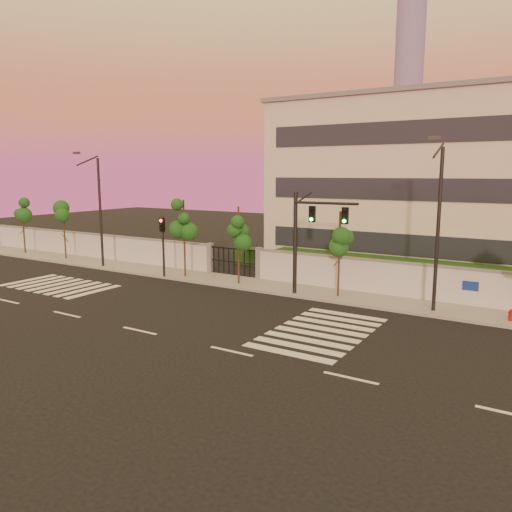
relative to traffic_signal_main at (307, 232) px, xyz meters
name	(u,v)px	position (x,y,z in m)	size (l,w,h in m)	color
ground	(140,331)	(-3.66, -9.51, -3.78)	(120.00, 120.00, 0.00)	black
sidewalk	(260,285)	(-3.66, 0.99, -3.70)	(60.00, 3.00, 0.15)	gray
perimeter_wall	(274,266)	(-3.56, 2.49, -2.71)	(60.00, 0.36, 2.20)	silver
hedge_row	(307,265)	(-2.50, 5.23, -2.96)	(41.00, 4.25, 1.80)	#14340F
institutional_building	(453,185)	(5.34, 12.48, 2.38)	(24.40, 12.40, 12.25)	beige
distant_skyscraper	(409,74)	(-68.66, 270.49, 58.21)	(16.00, 16.00, 118.00)	slate
road_markings	(169,307)	(-5.25, -5.75, -3.77)	(57.00, 7.62, 0.02)	silver
street_tree_a	(23,214)	(-27.44, 0.84, -0.24)	(1.61, 1.28, 4.80)	#382314
street_tree_b	(64,219)	(-22.00, 0.82, -0.42)	(1.58, 1.26, 4.56)	#382314
street_tree_c	(184,221)	(-9.19, 0.41, 0.11)	(1.53, 1.22, 5.28)	#382314
street_tree_d	(239,228)	(-4.89, 0.46, -0.11)	(1.53, 1.22, 4.98)	#382314
street_tree_e	(340,235)	(1.70, 0.65, -0.14)	(1.47, 1.17, 4.95)	#382314
traffic_signal_main	(307,232)	(0.00, 0.00, 0.00)	(3.78, 0.44, 5.97)	black
traffic_signal_secondary	(163,239)	(-10.37, -0.43, -1.11)	(0.33, 0.33, 4.20)	black
streetlight_west	(98,207)	(-16.85, -0.10, 0.79)	(0.50, 2.03, 8.46)	black
streetlight_east	(438,222)	(6.94, 0.21, 0.90)	(0.52, 2.08, 8.65)	black
fire_hydrant	(511,316)	(10.45, 0.43, -3.42)	(0.28, 0.27, 0.71)	#A90E0B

